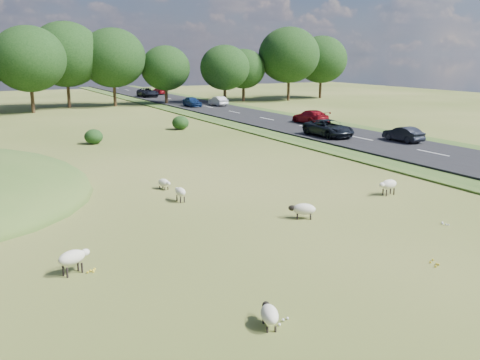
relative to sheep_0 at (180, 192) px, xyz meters
name	(u,v)px	position (x,y,z in m)	size (l,w,h in m)	color
ground	(119,153)	(0.91, 15.06, -0.51)	(160.00, 160.00, 0.00)	#41551A
road	(276,122)	(20.91, 25.06, -0.38)	(8.00, 150.00, 0.25)	black
treeline	(35,60)	(-0.15, 50.49, 6.06)	(96.28, 14.66, 11.70)	black
shrubs	(46,131)	(-2.98, 24.57, 0.20)	(25.09, 8.39, 1.53)	black
sheep_0	(180,192)	(0.00, 0.00, 0.00)	(0.45, 1.00, 0.73)	beige
sheep_1	(164,183)	(0.14, 2.80, -0.14)	(0.63, 1.04, 0.58)	beige
sheep_2	(303,209)	(3.87, -5.29, -0.06)	(1.24, 1.02, 0.71)	beige
sheep_3	(269,314)	(-2.53, -13.08, -0.12)	(0.72, 1.11, 0.62)	beige
sheep_4	(389,184)	(10.19, -3.90, 0.09)	(1.19, 0.58, 0.85)	beige
sheep_5	(73,257)	(-6.55, -6.90, 0.09)	(1.22, 0.83, 0.85)	beige
car_0	(329,128)	(19.01, 13.14, 0.47)	(2.40, 5.20, 1.44)	black
car_1	(159,91)	(22.81, 68.64, 0.38)	(1.77, 4.36, 1.27)	maroon
car_2	(147,92)	(19.01, 63.80, 0.49)	(2.48, 5.39, 1.50)	black
car_3	(310,117)	(22.81, 21.36, 0.44)	(1.95, 4.80, 1.39)	maroon
car_4	(403,134)	(22.81, 8.05, 0.35)	(1.29, 3.71, 1.22)	black
car_5	(218,101)	(22.81, 43.84, 0.39)	(1.36, 3.89, 1.28)	silver
car_6	(192,102)	(19.01, 44.19, 0.42)	(1.60, 3.97, 1.35)	navy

